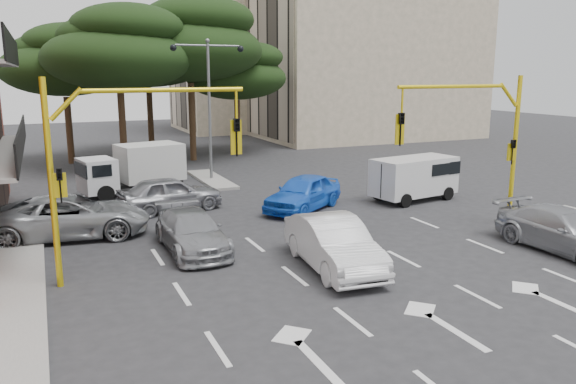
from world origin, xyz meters
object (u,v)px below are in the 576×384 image
signal_mast_left (116,151)px  van_white (414,179)px  car_silver_wagon (192,231)px  car_silver_cross_a (71,216)px  street_lamp_center (209,85)px  signal_mast_right (481,131)px  car_white_hatch (334,244)px  car_blue_compact (303,193)px  car_silver_parked (565,231)px  box_truck_a (133,170)px  car_silver_cross_b (170,194)px

signal_mast_left → van_white: bearing=19.8°
car_silver_wagon → car_silver_cross_a: car_silver_cross_a is taller
street_lamp_center → car_silver_wagon: street_lamp_center is taller
signal_mast_right → car_white_hatch: bearing=-166.0°
car_blue_compact → van_white: size_ratio=1.10×
signal_mast_right → car_silver_parked: (0.80, -3.54, -3.14)m
signal_mast_left → box_truck_a: 12.48m
signal_mast_right → car_blue_compact: (-4.95, 5.56, -3.09)m
van_white → street_lamp_center: bearing=-148.3°
car_silver_cross_a → street_lamp_center: bearing=-35.5°
car_blue_compact → car_silver_cross_a: car_silver_cross_a is taller
car_silver_cross_b → car_silver_wagon: bearing=166.9°
signal_mast_left → car_silver_wagon: bearing=34.8°
van_white → box_truck_a: (-12.28, 6.81, 0.20)m
car_white_hatch → car_silver_cross_b: size_ratio=1.06×
signal_mast_right → car_silver_wagon: signal_mast_right is taller
car_blue_compact → van_white: (5.77, -0.36, 0.26)m
van_white → signal_mast_left: bearing=-79.3°
car_silver_cross_a → box_truck_a: size_ratio=1.13×
car_silver_parked → van_white: bearing=87.3°
signal_mast_right → box_truck_a: signal_mast_right is taller
car_white_hatch → car_silver_wagon: 5.15m
car_silver_cross_a → van_white: van_white is taller
car_silver_cross_a → car_silver_parked: (15.60, -8.76, -0.07)m
car_silver_cross_b → car_silver_parked: bearing=-143.1°
car_white_hatch → car_blue_compact: size_ratio=1.05×
car_blue_compact → van_white: 5.79m
street_lamp_center → car_white_hatch: (-0.58, -15.85, -4.61)m
signal_mast_right → van_white: signal_mast_right is taller
signal_mast_right → car_silver_wagon: bearing=170.8°
signal_mast_right → van_white: (0.82, 5.20, -2.82)m
street_lamp_center → car_silver_parked: street_lamp_center is taller
car_white_hatch → car_blue_compact: 7.78m
car_blue_compact → car_silver_cross_a: size_ratio=0.81×
car_white_hatch → car_blue_compact: car_white_hatch is taller
car_silver_cross_a → car_blue_compact: bearing=-81.3°
van_white → box_truck_a: box_truck_a is taller
car_blue_compact → street_lamp_center: bearing=156.6°
street_lamp_center → car_silver_parked: 19.69m
car_silver_cross_b → van_white: 11.61m
street_lamp_center → signal_mast_left: bearing=-115.9°
car_white_hatch → street_lamp_center: bearing=93.3°
signal_mast_right → van_white: 5.97m
car_silver_parked → box_truck_a: bearing=125.7°
car_silver_cross_b → van_white: bearing=-110.9°
car_silver_wagon → box_truck_a: box_truck_a is taller
box_truck_a → van_white: bearing=-131.0°
car_silver_parked → car_white_hatch: bearing=165.7°
signal_mast_left → car_white_hatch: signal_mast_left is taller
signal_mast_left → car_white_hatch: bearing=-16.4°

